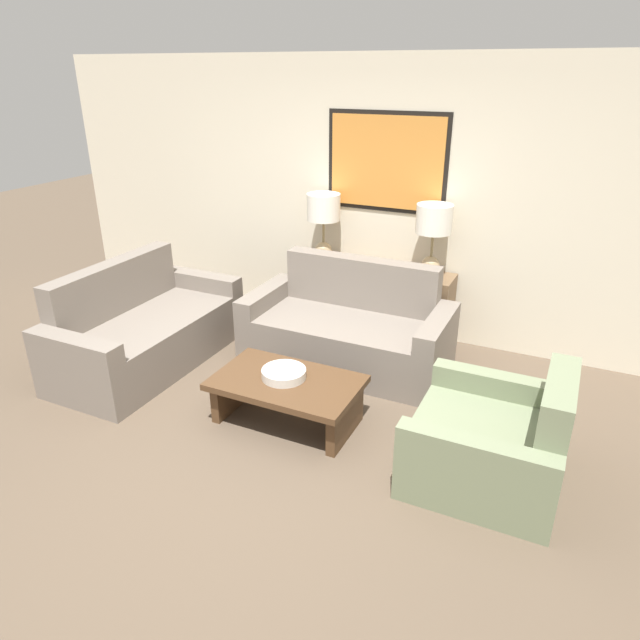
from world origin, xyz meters
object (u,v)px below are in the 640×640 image
object	(u,v)px
couch_by_side	(145,331)
table_lamp_left	(324,215)
console_table	(373,302)
coffee_table	(287,391)
table_lamp_right	(433,227)
decorative_bowl	(284,373)
couch_by_back_wall	(348,332)
armchair_near_back_wall	(493,443)

from	to	relation	value
couch_by_side	table_lamp_left	bearing A→B (deg)	51.53
couch_by_side	console_table	bearing A→B (deg)	40.31
table_lamp_left	coffee_table	world-z (taller)	table_lamp_left
table_lamp_right	couch_by_side	world-z (taller)	table_lamp_right
table_lamp_left	coffee_table	xyz separation A→B (m)	(0.51, -1.74, -0.93)
couch_by_side	decorative_bowl	distance (m)	1.64
table_lamp_right	couch_by_back_wall	xyz separation A→B (m)	(-0.55, -0.64, -0.89)
table_lamp_right	armchair_near_back_wall	size ratio (longest dim) A/B	0.68
coffee_table	armchair_near_back_wall	bearing A→B (deg)	0.30
console_table	armchair_near_back_wall	xyz separation A→B (m)	(1.49, -1.73, -0.09)
couch_by_back_wall	coffee_table	size ratio (longest dim) A/B	1.66
table_lamp_left	armchair_near_back_wall	distance (m)	2.84
console_table	decorative_bowl	world-z (taller)	console_table
decorative_bowl	table_lamp_right	bearing A→B (deg)	70.08
couch_by_back_wall	couch_by_side	distance (m)	1.86
table_lamp_left	decorative_bowl	world-z (taller)	table_lamp_left
table_lamp_right	armchair_near_back_wall	bearing A→B (deg)	-61.46
couch_by_back_wall	couch_by_side	size ratio (longest dim) A/B	1.00
armchair_near_back_wall	couch_by_side	bearing A→B (deg)	174.56
table_lamp_left	decorative_bowl	distance (m)	1.95
table_lamp_left	armchair_near_back_wall	size ratio (longest dim) A/B	0.68
decorative_bowl	armchair_near_back_wall	size ratio (longest dim) A/B	0.34
table_lamp_right	couch_by_side	distance (m)	2.80
couch_by_back_wall	coffee_table	xyz separation A→B (m)	(-0.04, -1.11, -0.04)
table_lamp_right	armchair_near_back_wall	distance (m)	2.18
console_table	table_lamp_left	xyz separation A→B (m)	(-0.55, -0.00, 0.83)
couch_by_side	armchair_near_back_wall	distance (m)	3.19
console_table	coffee_table	bearing A→B (deg)	-91.29
couch_by_side	decorative_bowl	bearing A→B (deg)	-10.16
decorative_bowl	armchair_near_back_wall	xyz separation A→B (m)	(1.57, -0.01, -0.13)
console_table	decorative_bowl	xyz separation A→B (m)	(-0.07, -1.72, 0.04)
table_lamp_left	decorative_bowl	size ratio (longest dim) A/B	2.01
coffee_table	decorative_bowl	xyz separation A→B (m)	(-0.03, 0.02, 0.13)
couch_by_back_wall	decorative_bowl	bearing A→B (deg)	-93.87
couch_by_back_wall	armchair_near_back_wall	xyz separation A→B (m)	(1.49, -1.10, -0.04)
couch_by_side	decorative_bowl	xyz separation A→B (m)	(1.61, -0.29, 0.09)
console_table	couch_by_back_wall	world-z (taller)	couch_by_back_wall
couch_by_back_wall	armchair_near_back_wall	size ratio (longest dim) A/B	1.84
table_lamp_left	armchair_near_back_wall	world-z (taller)	table_lamp_left
console_table	table_lamp_left	bearing A→B (deg)	-180.00
table_lamp_right	decorative_bowl	distance (m)	1.99
table_lamp_left	couch_by_back_wall	xyz separation A→B (m)	(0.55, -0.64, -0.89)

